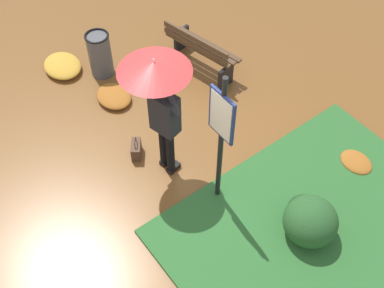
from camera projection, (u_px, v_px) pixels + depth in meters
ground_plane at (164, 164)px, 7.47m from camera, size 18.00×18.00×0.00m
grass_verge at (369, 281)px, 6.25m from camera, size 4.80×4.00×0.05m
person_with_umbrella at (159, 90)px, 6.28m from camera, size 0.96×0.96×2.04m
info_sign_post at (221, 130)px, 6.00m from camera, size 0.44×0.07×2.30m
handbag at (136, 149)px, 7.50m from camera, size 0.32×0.29×0.37m
park_bench at (201, 50)px, 8.55m from camera, size 1.42×0.66×0.75m
trash_bin at (100, 54)px, 8.46m from camera, size 0.42×0.42×0.83m
shrub_cluster at (309, 219)px, 6.50m from camera, size 0.80×0.73×0.65m
leaf_pile_near_person at (63, 66)px, 8.77m from camera, size 0.78×0.63×0.17m
leaf_pile_by_bench at (114, 96)px, 8.29m from camera, size 0.68×0.54×0.15m
leaf_pile_far_path at (356, 162)px, 7.42m from camera, size 0.51×0.41×0.11m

